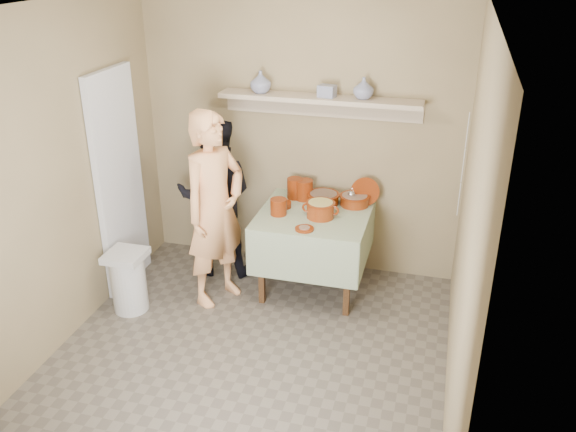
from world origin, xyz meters
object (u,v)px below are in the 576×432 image
(person_cook, at_px, (215,210))
(person_helper, at_px, (215,197))
(serving_table, at_px, (314,225))
(cazuela_rice, at_px, (320,208))
(trash_bin, at_px, (129,281))

(person_cook, height_order, person_helper, person_cook)
(serving_table, xyz_separation_m, cazuela_rice, (0.07, -0.08, 0.20))
(person_cook, xyz_separation_m, trash_bin, (-0.68, -0.39, -0.58))
(person_helper, bearing_deg, trash_bin, 52.53)
(person_helper, relative_size, serving_table, 1.57)
(person_cook, xyz_separation_m, serving_table, (0.78, 0.39, -0.23))
(person_cook, height_order, cazuela_rice, person_cook)
(person_cook, bearing_deg, trash_bin, 146.29)
(person_helper, relative_size, cazuela_rice, 4.63)
(cazuela_rice, bearing_deg, person_helper, 170.50)
(person_helper, xyz_separation_m, serving_table, (0.98, -0.09, -0.12))
(person_cook, bearing_deg, cazuela_rice, -43.65)
(person_helper, bearing_deg, person_cook, 103.04)
(person_helper, xyz_separation_m, cazuela_rice, (1.05, -0.18, 0.08))
(person_cook, bearing_deg, serving_table, -36.99)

